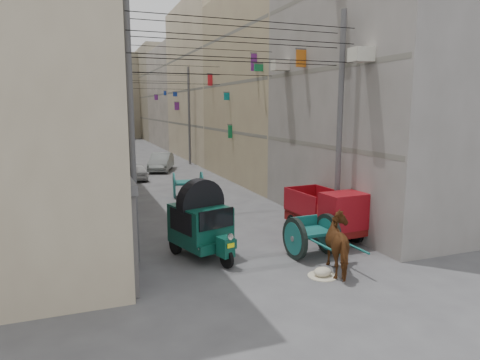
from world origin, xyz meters
name	(u,v)px	position (x,y,z in m)	size (l,w,h in m)	color
ground	(348,334)	(0.00, 0.00, 0.00)	(140.00, 140.00, 0.00)	#454547
building_row_left	(39,87)	(-8.00, 34.13, 6.46)	(8.00, 62.00, 14.00)	#C1B292
building_row_right	(217,90)	(8.00, 34.13, 6.46)	(8.00, 62.00, 14.00)	gray
end_cap_building	(110,96)	(0.00, 66.00, 6.50)	(22.00, 10.00, 13.00)	gray
shutters_left	(113,190)	(-3.92, 10.38, 1.49)	(0.18, 14.40, 2.88)	#4B4B50
signboards	(159,127)	(-0.01, 21.66, 3.43)	(8.22, 40.52, 5.67)	#16379F
ac_units	(319,34)	(3.65, 7.67, 7.43)	(0.70, 6.55, 3.35)	beige
utility_poles	(174,120)	(0.00, 17.00, 4.00)	(7.40, 22.20, 8.00)	#525254
overhead_cables	(184,66)	(0.00, 14.40, 6.77)	(7.40, 22.52, 1.12)	black
auto_rickshaw	(201,222)	(-1.57, 5.80, 1.12)	(2.05, 2.81, 1.91)	black
tonga_cart	(312,235)	(1.71, 4.49, 0.69)	(1.45, 3.00, 1.33)	black
mini_truck	(330,216)	(3.23, 5.83, 0.88)	(1.68, 3.37, 1.84)	black
second_cart	(188,184)	(0.21, 14.86, 0.72)	(1.71, 1.56, 1.35)	#135653
feed_sack	(323,272)	(1.17, 2.92, 0.13)	(0.52, 0.42, 0.26)	beige
horse	(342,245)	(1.85, 3.00, 0.83)	(0.89, 1.96, 1.66)	brown
distant_car_white	(136,172)	(-1.64, 21.61, 0.53)	(1.25, 3.10, 1.06)	#BABABA
distant_car_grey	(161,162)	(0.64, 25.09, 0.67)	(1.41, 4.05, 1.33)	slate
distant_car_green	(121,153)	(-1.49, 33.92, 0.55)	(1.54, 3.78, 1.10)	#1A4E2E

